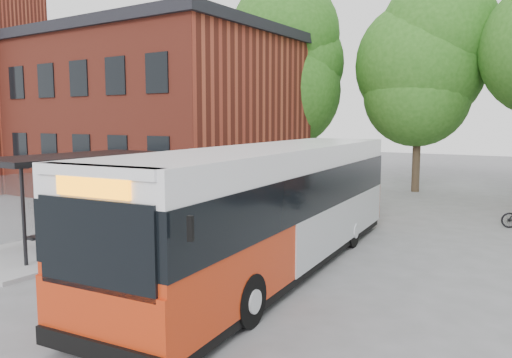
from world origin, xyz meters
The scene contains 6 objects.
ground centered at (0.00, 0.00, 0.00)m, with size 100.00×100.00×0.00m, color #606062.
station_building centered at (-13.00, 9.00, 4.25)m, with size 18.40×10.40×8.50m, color maroon, non-canonical shape.
bus_shelter centered at (-4.50, -1.00, 1.45)m, with size 3.60×7.00×2.90m, color black, non-canonical shape.
tree_0 centered at (-6.00, 16.00, 5.50)m, with size 7.92×7.92×11.00m, color #255917, non-canonical shape.
tree_1 centered at (1.00, 17.00, 5.20)m, with size 7.92×7.92×10.40m, color #255917, non-canonical shape.
city_bus centered at (1.83, 0.30, 1.63)m, with size 2.73×12.79×3.25m, color #B82E0F, non-canonical shape.
Camera 1 is at (8.46, -10.81, 3.92)m, focal length 35.00 mm.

